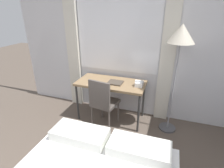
{
  "coord_description": "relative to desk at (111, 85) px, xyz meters",
  "views": [
    {
      "loc": [
        0.65,
        -0.33,
        1.95
      ],
      "look_at": [
        -0.14,
        1.96,
        0.89
      ],
      "focal_mm": 28.0,
      "sensor_mm": 36.0,
      "label": 1
    }
  ],
  "objects": [
    {
      "name": "wall_back_with_window",
      "position": [
        0.25,
        0.37,
        0.67
      ],
      "size": [
        4.66,
        0.13,
        2.7
      ],
      "color": "silver",
      "rests_on": "ground_plane"
    },
    {
      "name": "desk",
      "position": [
        0.0,
        0.0,
        0.0
      ],
      "size": [
        1.21,
        0.59,
        0.74
      ],
      "color": "#937551",
      "rests_on": "ground_plane"
    },
    {
      "name": "desk_chair",
      "position": [
        -0.04,
        -0.31,
        -0.16
      ],
      "size": [
        0.46,
        0.46,
        0.91
      ],
      "rotation": [
        0.0,
        0.0,
        -0.16
      ],
      "color": "#59514C",
      "rests_on": "ground_plane"
    },
    {
      "name": "standing_lamp",
      "position": [
        1.05,
        -0.0,
        0.84
      ],
      "size": [
        0.39,
        0.39,
        1.76
      ],
      "color": "#4C4C51",
      "rests_on": "ground_plane"
    },
    {
      "name": "telephone",
      "position": [
        0.5,
        -0.01,
        0.11
      ],
      "size": [
        0.14,
        0.15,
        0.1
      ],
      "color": "white",
      "rests_on": "desk"
    },
    {
      "name": "book",
      "position": [
        0.09,
        -0.02,
        0.08
      ],
      "size": [
        0.26,
        0.22,
        0.02
      ],
      "rotation": [
        0.0,
        0.0,
        -0.03
      ],
      "color": "#4C4238",
      "rests_on": "desk"
    }
  ]
}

